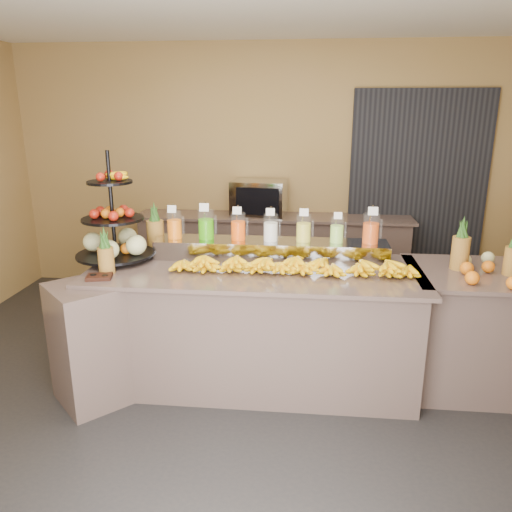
% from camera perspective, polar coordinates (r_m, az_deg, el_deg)
% --- Properties ---
extents(ground, '(6.00, 6.00, 0.00)m').
position_cam_1_polar(ground, '(3.89, -0.58, -15.99)').
color(ground, black).
rests_on(ground, ground).
extents(room_envelope, '(6.04, 5.02, 2.82)m').
position_cam_1_polar(room_envelope, '(4.06, 3.32, 13.44)').
color(room_envelope, olive).
rests_on(room_envelope, ground).
extents(buffet_counter, '(2.75, 1.25, 0.93)m').
position_cam_1_polar(buffet_counter, '(3.91, -1.87, -8.08)').
color(buffet_counter, gray).
rests_on(buffet_counter, ground).
extents(right_counter, '(1.08, 0.88, 0.93)m').
position_cam_1_polar(right_counter, '(4.22, 23.90, -7.63)').
color(right_counter, gray).
rests_on(right_counter, ground).
extents(back_ledge, '(3.10, 0.55, 0.93)m').
position_cam_1_polar(back_ledge, '(5.76, 1.91, 0.13)').
color(back_ledge, gray).
rests_on(back_ledge, ground).
extents(pitcher_tray, '(1.85, 0.30, 0.15)m').
position_cam_1_polar(pitcher_tray, '(4.00, 1.67, 0.75)').
color(pitcher_tray, gray).
rests_on(pitcher_tray, buffet_counter).
extents(juice_pitcher_orange_a, '(0.12, 0.12, 0.29)m').
position_cam_1_polar(juice_pitcher_orange_a, '(4.09, -9.30, 3.37)').
color(juice_pitcher_orange_a, silver).
rests_on(juice_pitcher_orange_a, pitcher_tray).
extents(juice_pitcher_green, '(0.13, 0.13, 0.31)m').
position_cam_1_polar(juice_pitcher_green, '(4.03, -5.72, 3.42)').
color(juice_pitcher_green, silver).
rests_on(juice_pitcher_green, pitcher_tray).
extents(juice_pitcher_orange_b, '(0.12, 0.12, 0.29)m').
position_cam_1_polar(juice_pitcher_orange_b, '(3.98, -2.05, 3.24)').
color(juice_pitcher_orange_b, silver).
rests_on(juice_pitcher_orange_b, pitcher_tray).
extents(juice_pitcher_milk, '(0.12, 0.12, 0.28)m').
position_cam_1_polar(juice_pitcher_milk, '(3.96, 1.69, 3.12)').
color(juice_pitcher_milk, silver).
rests_on(juice_pitcher_milk, pitcher_tray).
extents(juice_pitcher_lemon, '(0.12, 0.12, 0.28)m').
position_cam_1_polar(juice_pitcher_lemon, '(3.95, 5.46, 3.03)').
color(juice_pitcher_lemon, silver).
rests_on(juice_pitcher_lemon, pitcher_tray).
extents(juice_pitcher_lime, '(0.11, 0.11, 0.26)m').
position_cam_1_polar(juice_pitcher_lime, '(3.96, 9.23, 2.80)').
color(juice_pitcher_lime, silver).
rests_on(juice_pitcher_lime, pitcher_tray).
extents(juice_pitcher_orange_c, '(0.13, 0.13, 0.31)m').
position_cam_1_polar(juice_pitcher_orange_c, '(3.98, 12.98, 2.90)').
color(juice_pitcher_orange_c, silver).
rests_on(juice_pitcher_orange_c, pitcher_tray).
extents(banana_heap, '(1.93, 0.17, 0.16)m').
position_cam_1_polar(banana_heap, '(3.68, 4.49, -0.81)').
color(banana_heap, yellow).
rests_on(banana_heap, buffet_counter).
extents(fruit_stand, '(0.75, 0.75, 0.86)m').
position_cam_1_polar(fruit_stand, '(4.07, -15.41, 2.52)').
color(fruit_stand, black).
rests_on(fruit_stand, buffet_counter).
extents(condiment_caddy, '(0.20, 0.17, 0.03)m').
position_cam_1_polar(condiment_caddy, '(3.72, -17.48, -2.29)').
color(condiment_caddy, black).
rests_on(condiment_caddy, buffet_counter).
extents(pineapple_left_a, '(0.12, 0.12, 0.36)m').
position_cam_1_polar(pineapple_left_a, '(3.79, -16.78, -0.06)').
color(pineapple_left_a, brown).
rests_on(pineapple_left_a, buffet_counter).
extents(pineapple_left_b, '(0.14, 0.14, 0.42)m').
position_cam_1_polar(pineapple_left_b, '(4.27, -11.42, 2.61)').
color(pineapple_left_b, brown).
rests_on(pineapple_left_b, buffet_counter).
extents(right_fruit_pile, '(0.47, 0.45, 0.25)m').
position_cam_1_polar(right_fruit_pile, '(3.94, 24.90, -1.01)').
color(right_fruit_pile, brown).
rests_on(right_fruit_pile, right_counter).
extents(oven_warmer, '(0.63, 0.48, 0.39)m').
position_cam_1_polar(oven_warmer, '(5.62, 0.37, 6.64)').
color(oven_warmer, gray).
rests_on(oven_warmer, back_ledge).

